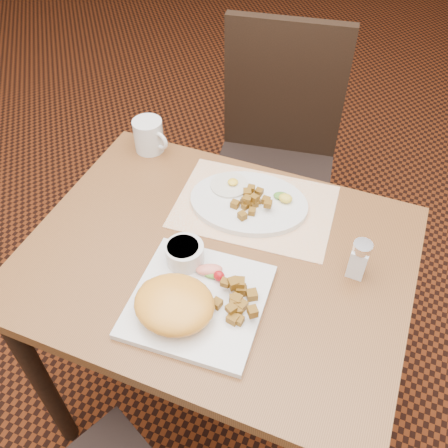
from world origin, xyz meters
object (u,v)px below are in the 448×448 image
table (217,283)px  coffee_mug (149,136)px  chair_far (275,150)px  plate_square (198,301)px  salt_shaker (359,259)px  plate_oval (249,203)px

table → coffee_mug: bearing=137.7°
coffee_mug → chair_far: bearing=55.4°
chair_far → table: bearing=86.1°
plate_square → coffee_mug: size_ratio=2.46×
chair_far → coffee_mug: size_ratio=8.51×
salt_shaker → coffee_mug: bearing=160.1°
chair_far → coffee_mug: bearing=46.6°
plate_square → coffee_mug: bearing=128.2°
table → salt_shaker: size_ratio=9.00×
table → plate_square: size_ratio=3.21×
table → plate_oval: plate_oval is taller
plate_oval → salt_shaker: bearing=-21.2°
coffee_mug → salt_shaker: bearing=-19.9°
chair_far → plate_square: bearing=86.4°
plate_square → salt_shaker: (0.30, 0.21, 0.04)m
plate_square → plate_oval: (-0.00, 0.33, 0.00)m
coffee_mug → plate_square: bearing=-51.8°
plate_square → salt_shaker: bearing=34.9°
chair_far → salt_shaker: 0.78m
chair_far → plate_square: 0.87m
table → coffee_mug: (-0.33, 0.30, 0.16)m
table → salt_shaker: (0.31, 0.07, 0.16)m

